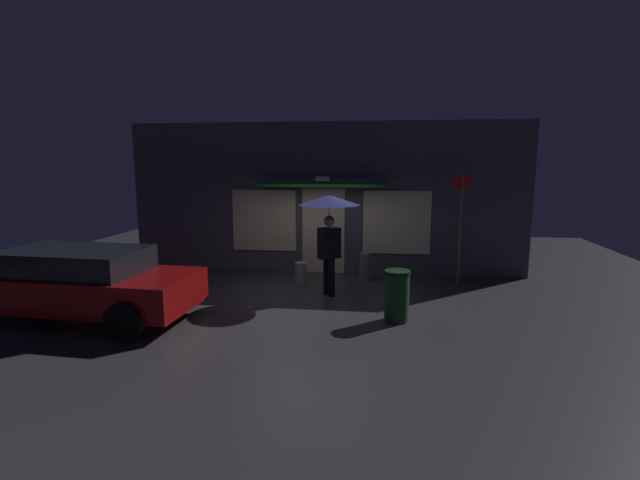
% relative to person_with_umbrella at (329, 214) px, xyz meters
% --- Properties ---
extents(ground_plane, '(18.00, 18.00, 0.00)m').
position_rel_person_with_umbrella_xyz_m(ground_plane, '(-0.39, -0.08, -1.78)').
color(ground_plane, '#38353A').
extents(building_facade, '(10.26, 1.00, 3.87)m').
position_rel_person_with_umbrella_xyz_m(building_facade, '(-0.39, 2.26, 0.14)').
color(building_facade, '#4C4C56').
rests_on(building_facade, ground).
extents(person_with_umbrella, '(1.29, 1.29, 2.18)m').
position_rel_person_with_umbrella_xyz_m(person_with_umbrella, '(0.00, 0.00, 0.00)').
color(person_with_umbrella, black).
rests_on(person_with_umbrella, ground).
extents(parked_car, '(4.46, 2.07, 1.31)m').
position_rel_person_with_umbrella_xyz_m(parked_car, '(-4.42, -2.13, -1.10)').
color(parked_car, maroon).
rests_on(parked_car, ground).
extents(street_sign_post, '(0.40, 0.07, 2.66)m').
position_rel_person_with_umbrella_xyz_m(street_sign_post, '(2.93, 1.38, -0.29)').
color(street_sign_post, '#595B60').
rests_on(street_sign_post, ground).
extents(sidewalk_bollard, '(0.28, 0.28, 0.68)m').
position_rel_person_with_umbrella_xyz_m(sidewalk_bollard, '(0.73, 1.39, -1.44)').
color(sidewalk_bollard, slate).
rests_on(sidewalk_bollard, ground).
extents(sidewalk_bollard_2, '(0.28, 0.28, 0.49)m').
position_rel_person_with_umbrella_xyz_m(sidewalk_bollard_2, '(-0.79, 0.97, -1.54)').
color(sidewalk_bollard_2, '#B2A899').
rests_on(sidewalk_bollard_2, ground).
extents(trash_bin, '(0.46, 0.46, 0.94)m').
position_rel_person_with_umbrella_xyz_m(trash_bin, '(1.41, -1.48, -1.31)').
color(trash_bin, '#1E4C23').
rests_on(trash_bin, ground).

